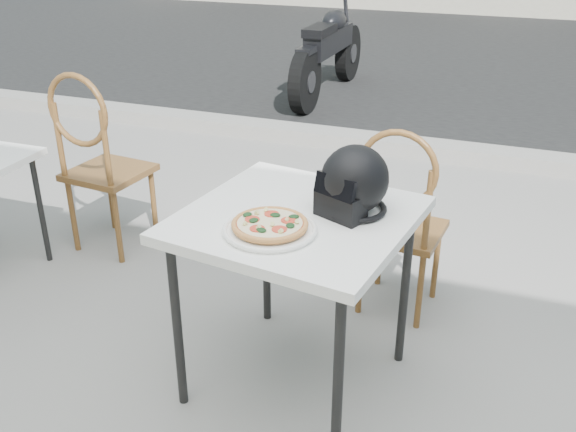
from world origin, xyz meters
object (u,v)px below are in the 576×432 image
(cafe_table_main, at_px, (297,231))
(helmet, at_px, (353,184))
(cafe_chair_main, at_px, (400,213))
(motorcycle, at_px, (329,52))
(cafe_chair_side, at_px, (97,154))
(pizza, at_px, (270,224))
(plate, at_px, (270,230))

(cafe_table_main, relative_size, helmet, 2.72)
(cafe_chair_main, bearing_deg, motorcycle, -62.72)
(cafe_table_main, distance_m, motorcycle, 4.69)
(cafe_chair_main, bearing_deg, helmet, 86.71)
(cafe_chair_side, distance_m, motorcycle, 3.80)
(cafe_table_main, bearing_deg, helmet, 27.09)
(cafe_table_main, xyz_separation_m, cafe_chair_main, (0.27, 0.66, -0.17))
(cafe_table_main, height_order, pizza, pizza)
(plate, bearing_deg, motorcycle, 104.72)
(pizza, relative_size, motorcycle, 0.17)
(plate, distance_m, cafe_chair_main, 0.92)
(helmet, xyz_separation_m, cafe_chair_side, (-1.62, 0.61, -0.30))
(cafe_table_main, xyz_separation_m, plate, (-0.04, -0.17, 0.08))
(pizza, bearing_deg, helmet, 49.67)
(cafe_chair_main, bearing_deg, cafe_table_main, 72.84)
(plate, height_order, helmet, helmet)
(cafe_chair_side, bearing_deg, plate, 153.55)
(plate, xyz_separation_m, cafe_chair_side, (-1.39, 0.88, -0.20))
(plate, xyz_separation_m, pizza, (-0.00, 0.00, 0.02))
(cafe_table_main, relative_size, cafe_chair_main, 0.95)
(cafe_chair_main, height_order, cafe_chair_side, cafe_chair_side)
(plate, height_order, motorcycle, motorcycle)
(plate, bearing_deg, cafe_chair_side, 147.76)
(helmet, distance_m, cafe_chair_main, 0.67)
(helmet, distance_m, cafe_chair_side, 1.76)
(helmet, relative_size, motorcycle, 0.16)
(plate, relative_size, cafe_chair_main, 0.39)
(cafe_table_main, distance_m, cafe_chair_side, 1.60)
(plate, xyz_separation_m, motorcycle, (-1.23, 4.68, -0.34))
(helmet, relative_size, cafe_chair_main, 0.35)
(cafe_chair_side, bearing_deg, cafe_table_main, 159.56)
(cafe_table_main, bearing_deg, cafe_chair_side, 153.77)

